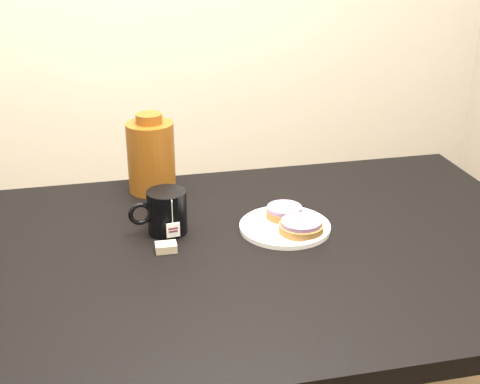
# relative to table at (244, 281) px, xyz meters

# --- Properties ---
(table) EXTENTS (1.40, 0.90, 0.75)m
(table) POSITION_rel_table_xyz_m (0.00, 0.00, 0.00)
(table) COLOR black
(table) RESTS_ON ground_plane
(plate) EXTENTS (0.21, 0.21, 0.02)m
(plate) POSITION_rel_table_xyz_m (0.11, 0.07, 0.09)
(plate) COLOR white
(plate) RESTS_ON table
(bagel_back) EXTENTS (0.10, 0.10, 0.03)m
(bagel_back) POSITION_rel_table_xyz_m (0.12, 0.11, 0.11)
(bagel_back) COLOR brown
(bagel_back) RESTS_ON plate
(bagel_front) EXTENTS (0.14, 0.14, 0.03)m
(bagel_front) POSITION_rel_table_xyz_m (0.14, 0.03, 0.11)
(bagel_front) COLOR brown
(bagel_front) RESTS_ON plate
(mug) EXTENTS (0.14, 0.10, 0.10)m
(mug) POSITION_rel_table_xyz_m (-0.15, 0.12, 0.13)
(mug) COLOR black
(mug) RESTS_ON table
(teabag_pouch) EXTENTS (0.05, 0.03, 0.02)m
(teabag_pouch) POSITION_rel_table_xyz_m (-0.17, 0.02, 0.09)
(teabag_pouch) COLOR #C6B793
(teabag_pouch) RESTS_ON table
(bagel_package) EXTENTS (0.15, 0.15, 0.20)m
(bagel_package) POSITION_rel_table_xyz_m (-0.16, 0.36, 0.18)
(bagel_package) COLOR #592B0B
(bagel_package) RESTS_ON table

